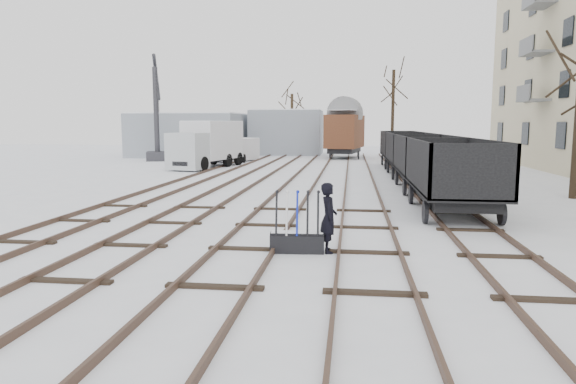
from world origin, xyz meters
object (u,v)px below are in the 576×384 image
object	(u,v)px
worker	(329,218)
box_van_wagon	(345,130)
crane	(158,133)
ground_frame	(297,241)
freight_wagon_a	(452,186)
panel_van	(237,149)
lorry	(207,144)

from	to	relation	value
worker	box_van_wagon	bearing A→B (deg)	-7.12
worker	crane	bearing A→B (deg)	20.72
ground_frame	freight_wagon_a	bearing A→B (deg)	48.60
box_van_wagon	ground_frame	bearing A→B (deg)	-80.99
ground_frame	freight_wagon_a	distance (m)	7.73
box_van_wagon	panel_van	size ratio (longest dim) A/B	1.28
worker	freight_wagon_a	bearing A→B (deg)	-40.96
box_van_wagon	panel_van	world-z (taller)	box_van_wagon
worker	panel_van	world-z (taller)	panel_van
worker	freight_wagon_a	xyz separation A→B (m)	(3.98, 5.97, 0.12)
worker	box_van_wagon	size ratio (longest dim) A/B	0.28
ground_frame	panel_van	xyz separation A→B (m)	(-8.14, 29.45, 0.71)
freight_wagon_a	crane	bearing A→B (deg)	129.93
lorry	crane	bearing A→B (deg)	147.94
lorry	panel_van	size ratio (longest dim) A/B	1.61
freight_wagon_a	panel_van	bearing A→B (deg)	118.84
lorry	panel_van	xyz separation A→B (m)	(0.69, 6.19, -0.71)
ground_frame	box_van_wagon	distance (m)	34.66
panel_van	ground_frame	bearing A→B (deg)	-53.74
ground_frame	worker	world-z (taller)	worker
worker	panel_van	xyz separation A→B (m)	(-8.89, 29.35, 0.14)
box_van_wagon	crane	distance (m)	16.35
ground_frame	lorry	size ratio (longest dim) A/B	0.20
panel_van	lorry	bearing A→B (deg)	-75.56
freight_wagon_a	lorry	xyz separation A→B (m)	(-13.56, 17.18, 0.72)
freight_wagon_a	crane	size ratio (longest dim) A/B	0.72
worker	lorry	bearing A→B (deg)	15.20
ground_frame	worker	size ratio (longest dim) A/B	0.88
panel_van	worker	bearing A→B (deg)	-52.34
ground_frame	lorry	world-z (taller)	lorry
panel_van	crane	world-z (taller)	crane
worker	panel_van	size ratio (longest dim) A/B	0.36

